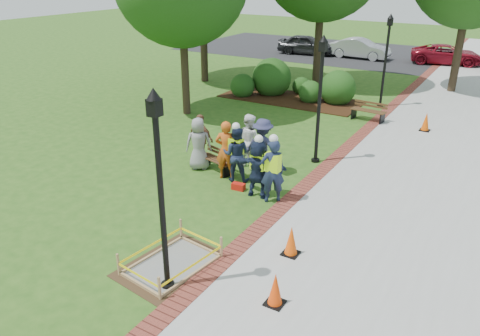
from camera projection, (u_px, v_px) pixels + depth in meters
The scene contains 31 objects.
ground at pixel (202, 213), 12.78m from camera, with size 100.00×100.00×0.00m, color #285116.
sidewalk at pixel (454, 138), 18.28m from camera, with size 6.00×60.00×0.02m, color #9E9E99.
brick_edging at pixel (372, 125), 19.82m from camera, with size 0.50×60.00×0.03m, color maroon.
mulch_bed at pixel (291, 99), 23.63m from camera, with size 7.00×3.00×0.05m, color #381E0F.
parking_lot at pixel (416, 58), 34.02m from camera, with size 36.00×12.00×0.01m, color black.
wet_concrete_pad at pixel (171, 257), 10.42m from camera, with size 1.99×2.50×0.55m.
bench_near at pixel (216, 164), 15.29m from camera, with size 1.41×0.78×0.72m.
bench_far at pixel (368, 115), 20.27m from camera, with size 1.53×0.65×0.80m.
cone_front at pixel (275, 290), 9.18m from camera, with size 0.37×0.37×0.74m.
cone_back at pixel (291, 241), 10.79m from camera, with size 0.38×0.38×0.75m.
cone_far at pixel (426, 122), 18.95m from camera, with size 0.39×0.39×0.78m.
toolbox at pixel (238, 186), 14.07m from camera, with size 0.39×0.22×0.20m, color #B7160E.
lamp_near at pixel (160, 180), 8.85m from camera, with size 0.28×0.28×4.26m.
lamp_mid at pixel (320, 91), 15.14m from camera, with size 0.28×0.28×4.26m.
lamp_far at pixel (386, 54), 21.43m from camera, with size 0.28×0.28×4.26m.
shrub_a at pixel (243, 96), 24.18m from camera, with size 1.26×1.26×1.26m, color #204413.
shrub_b at pixel (271, 94), 24.59m from camera, with size 2.03×2.03×2.03m, color #204413.
shrub_c at pixel (310, 102), 23.16m from camera, with size 1.16×1.16×1.16m, color #204413.
shrub_d at pixel (336, 103), 22.97m from camera, with size 1.74×1.74×1.74m, color #204413.
shrub_e at pixel (301, 94), 24.70m from camera, with size 0.94×0.94×0.94m, color #204413.
casual_person_a at pixel (199, 144), 15.24m from camera, with size 0.66×0.61×1.74m.
casual_person_b at pixel (226, 150), 14.51m from camera, with size 0.69×0.56×1.88m.
casual_person_c at pixel (249, 141), 15.43m from camera, with size 0.66×0.53×1.80m.
casual_person_d at pixel (201, 139), 15.77m from camera, with size 0.56×0.37×1.68m.
casual_person_e at pixel (263, 147), 14.83m from camera, with size 0.61×0.41×1.84m.
hivis_worker_a at pixel (258, 166), 13.36m from camera, with size 0.58×0.40×1.89m.
hivis_worker_b at pixel (273, 169), 13.03m from camera, with size 0.71×0.67×2.02m.
hivis_worker_c at pixel (236, 152), 14.36m from camera, with size 0.65×0.52×1.89m.
parked_car_a at pixel (306, 54), 35.68m from camera, with size 4.88×2.12×1.59m, color #262628.
parked_car_b at pixel (359, 58), 34.10m from camera, with size 4.70×2.04×1.53m, color #B0B0B5.
parked_car_c at pixel (445, 64), 32.12m from camera, with size 4.34×1.89×1.42m, color maroon.
Camera 1 is at (6.68, -9.10, 6.21)m, focal length 35.00 mm.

